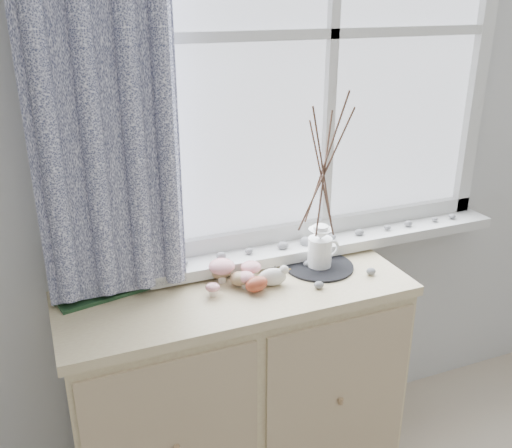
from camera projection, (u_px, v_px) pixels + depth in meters
name	position (u px, v px, depth m)	size (l,w,h in m)	color
sideboard	(239.00, 392.00, 2.09)	(1.20, 0.45, 0.85)	beige
botanical_book	(103.00, 266.00, 1.82)	(0.36, 0.13, 0.25)	#1D3D21
toadstool_cluster	(233.00, 271.00, 1.95)	(0.22, 0.15, 0.08)	white
wooden_eggs	(239.00, 278.00, 1.94)	(0.14, 0.18, 0.08)	tan
songbird_figurine	(273.00, 276.00, 1.95)	(0.13, 0.06, 0.07)	white
crocheted_doily	(319.00, 266.00, 2.08)	(0.25, 0.25, 0.01)	black
twig_pitcher	(324.00, 167.00, 1.94)	(0.26, 0.26, 0.66)	white
sideboard_pebbles	(317.00, 271.00, 2.03)	(0.33, 0.23, 0.02)	gray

